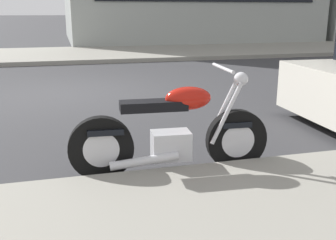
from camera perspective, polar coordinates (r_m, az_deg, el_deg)
ground_plane at (r=8.61m, az=-13.18°, el=3.67°), size 260.00×260.00×0.00m
parking_stall_stripe at (r=4.70m, az=-11.20°, el=-5.89°), size 0.12×2.20×0.01m
parked_motorcycle at (r=4.18m, az=0.70°, el=-2.02°), size 2.11×0.62×1.13m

